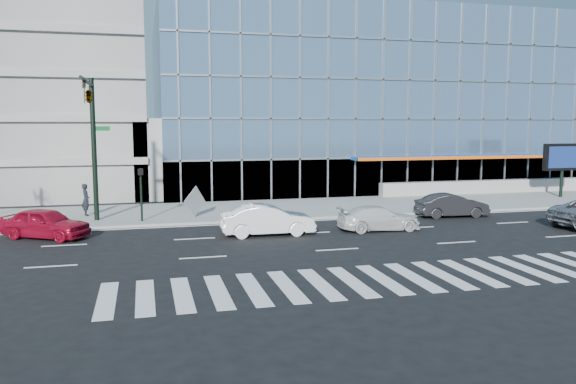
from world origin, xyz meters
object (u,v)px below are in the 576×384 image
object	(u,v)px
ped_signal_post	(141,186)
marquee_sign	(563,158)
red_sedan	(45,223)
tilted_panel	(195,202)
dark_sedan	(452,205)
white_suv	(379,218)
traffic_signal	(90,113)
pedestrian	(86,200)
white_sedan	(268,220)

from	to	relation	value
ped_signal_post	marquee_sign	size ratio (longest dim) A/B	0.75
red_sedan	tilted_panel	distance (m)	8.51
dark_sedan	white_suv	bearing A→B (deg)	120.10
white_suv	red_sedan	size ratio (longest dim) A/B	1.00
white_suv	tilted_panel	world-z (taller)	tilted_panel
traffic_signal	tilted_panel	distance (m)	7.62
ped_signal_post	red_sedan	distance (m)	5.65
ped_signal_post	dark_sedan	distance (m)	18.38
red_sedan	dark_sedan	bearing A→B (deg)	-57.80
dark_sedan	tilted_panel	world-z (taller)	tilted_panel
white_suv	dark_sedan	xyz separation A→B (m)	(6.00, 2.83, 0.06)
white_suv	tilted_panel	size ratio (longest dim) A/B	3.41
marquee_sign	pedestrian	xyz separation A→B (m)	(-33.72, -0.26, -1.96)
white_sedan	dark_sedan	size ratio (longest dim) A/B	1.10
marquee_sign	dark_sedan	distance (m)	13.63
red_sedan	pedestrian	size ratio (longest dim) A/B	2.31
white_sedan	dark_sedan	world-z (taller)	white_sedan
white_suv	white_sedan	distance (m)	6.00
traffic_signal	ped_signal_post	xyz separation A→B (m)	(2.50, 0.37, -4.02)
ped_signal_post	dark_sedan	bearing A→B (deg)	-7.19
traffic_signal	marquee_sign	xyz separation A→B (m)	(33.00, 3.42, -3.10)
ped_signal_post	tilted_panel	world-z (taller)	ped_signal_post
dark_sedan	white_sedan	bearing A→B (deg)	107.21
marquee_sign	white_suv	world-z (taller)	marquee_sign
white_sedan	traffic_signal	bearing A→B (deg)	63.77
white_suv	tilted_panel	xyz separation A→B (m)	(-9.13, 5.87, 0.42)
traffic_signal	ped_signal_post	size ratio (longest dim) A/B	2.67
ped_signal_post	white_suv	distance (m)	13.30
dark_sedan	tilted_panel	bearing A→B (deg)	83.49
ped_signal_post	red_sedan	world-z (taller)	ped_signal_post
white_sedan	dark_sedan	bearing A→B (deg)	-76.16
traffic_signal	marquee_sign	distance (m)	33.32
red_sedan	white_suv	bearing A→B (deg)	-66.83
ped_signal_post	tilted_panel	xyz separation A→B (m)	(3.05, 0.74, -1.08)
tilted_panel	dark_sedan	bearing A→B (deg)	-54.46
traffic_signal	white_suv	distance (m)	16.39
red_sedan	tilted_panel	xyz separation A→B (m)	(7.65, 3.71, 0.31)
ped_signal_post	white_suv	xyz separation A→B (m)	(12.18, -5.13, -1.50)
dark_sedan	tilted_panel	size ratio (longest dim) A/B	3.30
traffic_signal	dark_sedan	size ratio (longest dim) A/B	1.86
marquee_sign	red_sedan	world-z (taller)	marquee_sign
ped_signal_post	white_sedan	distance (m)	8.02
white_sedan	tilted_panel	world-z (taller)	tilted_panel
marquee_sign	dark_sedan	world-z (taller)	marquee_sign
traffic_signal	white_suv	xyz separation A→B (m)	(14.68, -4.75, -5.52)
traffic_signal	red_sedan	distance (m)	6.36
traffic_signal	pedestrian	xyz separation A→B (m)	(-0.72, 3.16, -5.05)
dark_sedan	pedestrian	xyz separation A→B (m)	(-21.40, 5.08, 0.40)
marquee_sign	white_sedan	world-z (taller)	marquee_sign
white_suv	dark_sedan	size ratio (longest dim) A/B	1.03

